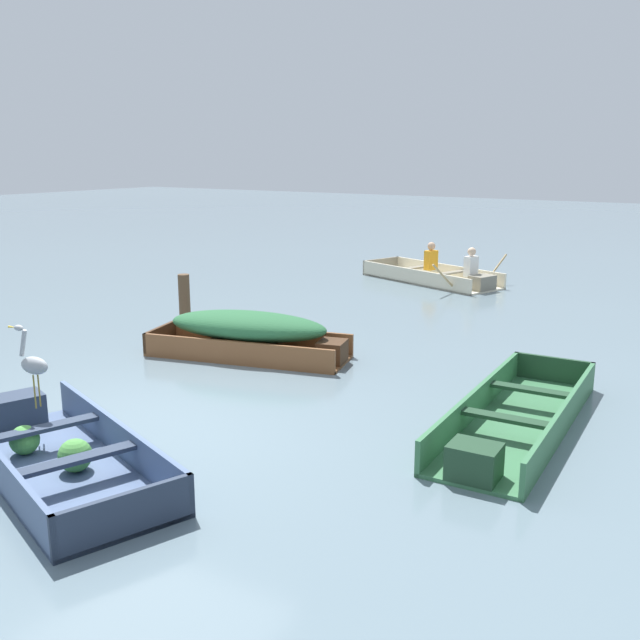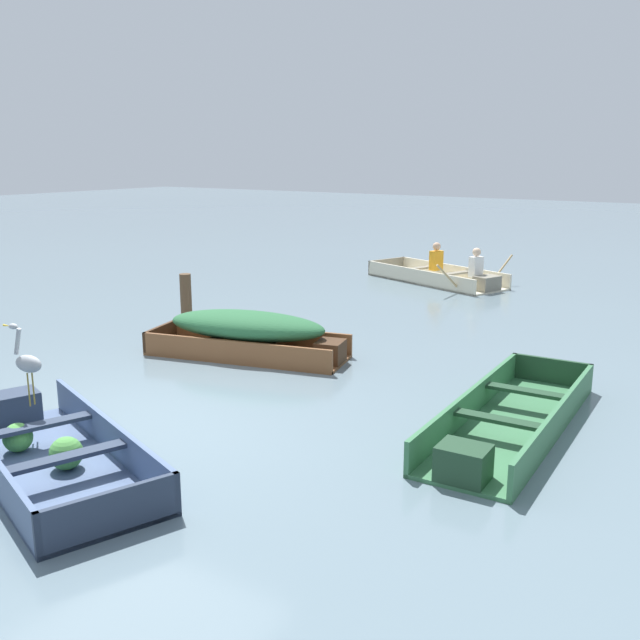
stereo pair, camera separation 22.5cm
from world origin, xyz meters
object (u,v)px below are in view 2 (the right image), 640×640
object	(u,v)px
skiff_wooden_brown_near_moored	(249,331)
heron_on_dinghy	(27,361)
dinghy_slate_blue_foreground	(47,451)
rowboat_cream_with_crew	(443,276)
skiff_green_mid_moored	(508,422)
mooring_post	(186,301)

from	to	relation	value
skiff_wooden_brown_near_moored	heron_on_dinghy	world-z (taller)	heron_on_dinghy
dinghy_slate_blue_foreground	heron_on_dinghy	distance (m)	0.98
dinghy_slate_blue_foreground	skiff_wooden_brown_near_moored	xyz separation A→B (m)	(-0.72, 3.92, 0.24)
rowboat_cream_with_crew	heron_on_dinghy	distance (m)	10.66
skiff_wooden_brown_near_moored	rowboat_cream_with_crew	xyz separation A→B (m)	(-0.09, 7.01, -0.20)
skiff_wooden_brown_near_moored	skiff_green_mid_moored	bearing A→B (deg)	-10.45
dinghy_slate_blue_foreground	rowboat_cream_with_crew	size ratio (longest dim) A/B	0.92
dinghy_slate_blue_foreground	heron_on_dinghy	size ratio (longest dim) A/B	3.86
skiff_wooden_brown_near_moored	mooring_post	bearing A→B (deg)	159.12
dinghy_slate_blue_foreground	heron_on_dinghy	bearing A→B (deg)	154.68
dinghy_slate_blue_foreground	heron_on_dinghy	xyz separation A→B (m)	(-0.61, 0.29, 0.71)
rowboat_cream_with_crew	mooring_post	distance (m)	6.55
skiff_wooden_brown_near_moored	skiff_green_mid_moored	distance (m)	4.18
skiff_green_mid_moored	mooring_post	xyz separation A→B (m)	(-6.03, 1.49, 0.34)
skiff_green_mid_moored	rowboat_cream_with_crew	bearing A→B (deg)	118.35
rowboat_cream_with_crew	mooring_post	bearing A→B (deg)	-106.36
dinghy_slate_blue_foreground	mooring_post	distance (m)	5.36
skiff_green_mid_moored	mooring_post	distance (m)	6.23
heron_on_dinghy	mooring_post	distance (m)	4.83
rowboat_cream_with_crew	heron_on_dinghy	size ratio (longest dim) A/B	4.21
dinghy_slate_blue_foreground	mooring_post	size ratio (longest dim) A/B	3.49
skiff_green_mid_moored	mooring_post	bearing A→B (deg)	166.10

